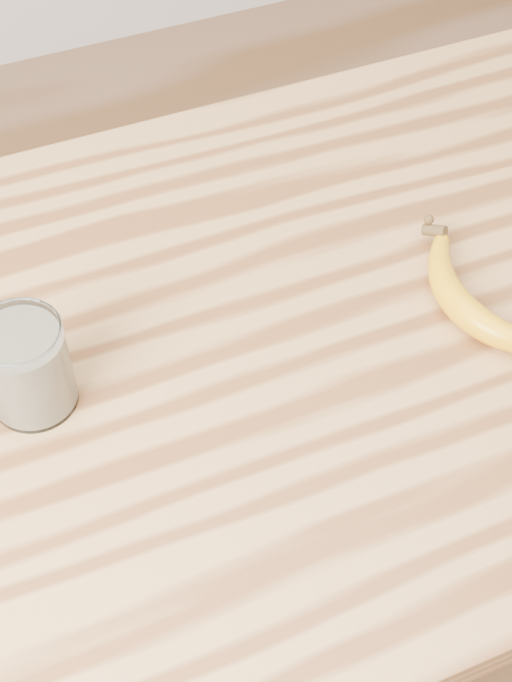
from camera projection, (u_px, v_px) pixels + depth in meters
name	position (u px, v px, depth m)	size (l,w,h in m)	color
table	(269.00, 402.00, 1.12)	(1.20, 0.80, 0.90)	#AB7B46
smoothie_glass	(27.00, 367.00, 0.92)	(0.09, 0.09, 0.11)	white
banana	(464.00, 311.00, 1.01)	(0.10, 0.28, 0.04)	orange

